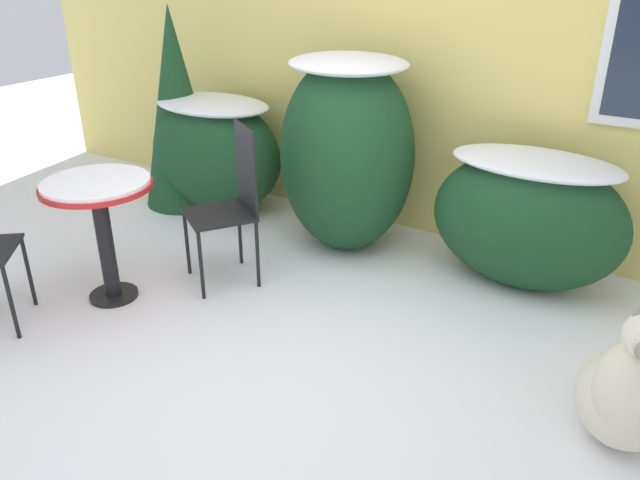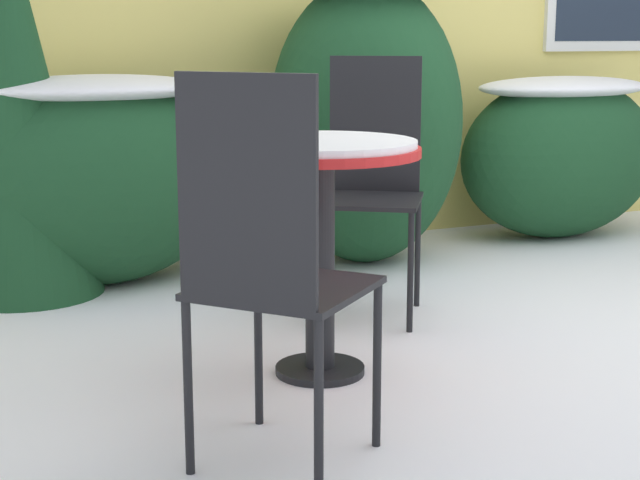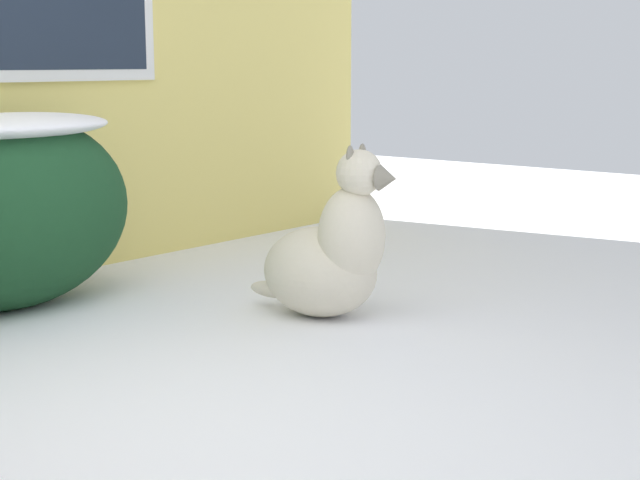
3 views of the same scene
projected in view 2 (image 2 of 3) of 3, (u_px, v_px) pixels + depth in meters
name	position (u px, v px, depth m)	size (l,w,h in m)	color
shrub_left	(100.00, 173.00, 4.42)	(1.21, 0.78, 0.95)	#194223
shrub_middle	(366.00, 115.00, 4.81)	(0.97, 0.88, 1.40)	#194223
shrub_right	(561.00, 151.00, 5.46)	(1.24, 0.68, 0.90)	#194223
evergreen_bush	(17.00, 106.00, 4.18)	(0.67, 0.67, 1.65)	#194223
patio_table	(320.00, 191.00, 3.19)	(0.66, 0.66, 0.79)	black
patio_chair_near_table	(371.00, 176.00, 3.96)	(0.57, 0.57, 1.04)	black
patio_chair_far_side	(269.00, 262.00, 2.46)	(0.58, 0.58, 1.04)	black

